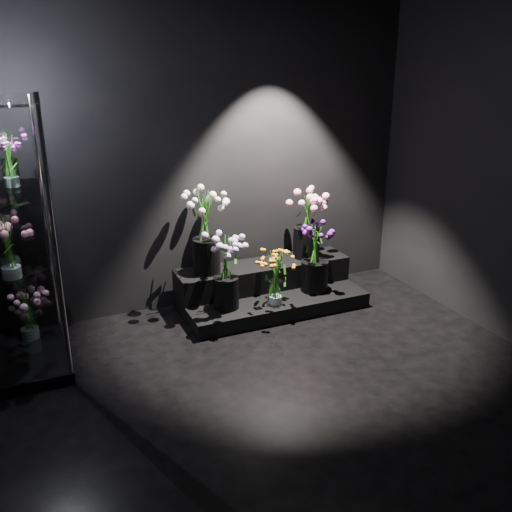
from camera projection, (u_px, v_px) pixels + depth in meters
floor at (308, 407)px, 3.94m from camera, size 4.00×4.00×0.00m
wall_back at (207, 157)px, 5.18m from camera, size 4.00×0.00×4.00m
display_riser at (268, 288)px, 5.48m from camera, size 1.71×0.76×0.38m
display_case at (14, 242)px, 4.15m from camera, size 0.55×0.91×2.01m
bouquet_orange_bells at (276, 277)px, 5.09m from camera, size 0.30×0.30×0.50m
bouquet_lilac at (226, 268)px, 4.99m from camera, size 0.37×0.37×0.67m
bouquet_purple at (315, 257)px, 5.37m from camera, size 0.40×0.40×0.65m
bouquet_cream_roses at (206, 226)px, 5.13m from camera, size 0.52×0.52×0.77m
bouquet_pink_roses at (307, 220)px, 5.55m from camera, size 0.50×0.50×0.66m
bouquet_case_pink at (8, 247)px, 4.01m from camera, size 0.34×0.34×0.44m
bouquet_case_magenta at (9, 160)px, 4.11m from camera, size 0.25×0.25×0.38m
bouquet_case_base_pink at (27, 311)px, 4.60m from camera, size 0.41×0.41×0.46m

